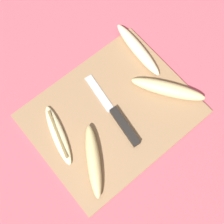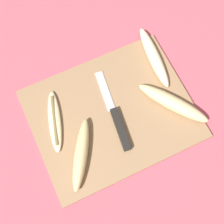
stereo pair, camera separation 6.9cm
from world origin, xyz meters
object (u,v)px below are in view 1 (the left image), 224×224
(banana_pale_long, at_px, (138,49))
(banana_mellow_near, at_px, (168,89))
(banana_cream_curved, at_px, (58,135))
(banana_spotted_left, at_px, (93,161))
(knife, at_px, (120,122))

(banana_pale_long, distance_m, banana_mellow_near, 0.15)
(banana_cream_curved, bearing_deg, banana_spotted_left, -76.15)
(knife, distance_m, banana_cream_curved, 0.17)
(knife, relative_size, banana_mellow_near, 1.26)
(banana_cream_curved, xyz_separation_m, banana_spotted_left, (0.03, -0.11, 0.01))
(banana_cream_curved, relative_size, banana_spotted_left, 0.98)
(banana_cream_curved, height_order, banana_mellow_near, banana_mellow_near)
(banana_pale_long, xyz_separation_m, banana_spotted_left, (-0.30, -0.17, 0.00))
(knife, relative_size, banana_cream_curved, 1.38)
(knife, height_order, banana_pale_long, banana_pale_long)
(knife, xyz_separation_m, banana_pale_long, (0.18, 0.13, 0.01))
(banana_cream_curved, relative_size, banana_mellow_near, 0.91)
(banana_pale_long, distance_m, banana_spotted_left, 0.34)
(banana_mellow_near, distance_m, banana_spotted_left, 0.28)
(banana_spotted_left, bearing_deg, knife, 17.63)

